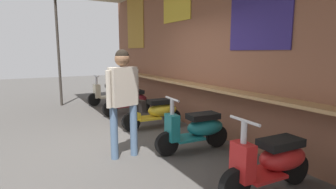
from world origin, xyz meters
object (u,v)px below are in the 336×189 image
object	(u,v)px
scooter_yellow	(156,111)
scooter_teal	(197,129)
shopper_with_handbag	(124,92)
scooter_cream	(111,92)
scooter_red	(273,161)
scooter_maroon	(130,100)

from	to	relation	value
scooter_yellow	scooter_teal	xyz separation A→B (m)	(1.59, -0.00, 0.00)
scooter_teal	shopper_with_handbag	distance (m)	1.42
scooter_cream	shopper_with_handbag	world-z (taller)	shopper_with_handbag
scooter_red	scooter_maroon	bearing A→B (deg)	-86.75
scooter_yellow	shopper_with_handbag	distance (m)	1.87
scooter_yellow	scooter_red	world-z (taller)	same
scooter_red	scooter_cream	bearing A→B (deg)	-86.75
scooter_yellow	scooter_teal	world-z (taller)	same
scooter_maroon	scooter_yellow	xyz separation A→B (m)	(1.59, -0.00, 0.00)
scooter_cream	scooter_yellow	xyz separation A→B (m)	(3.27, -0.00, 0.00)
scooter_maroon	scooter_red	bearing A→B (deg)	85.95
scooter_yellow	scooter_cream	bearing A→B (deg)	-85.82
scooter_teal	scooter_yellow	bearing A→B (deg)	-85.47
scooter_teal	scooter_red	distance (m)	1.58
scooter_maroon	shopper_with_handbag	xyz separation A→B (m)	(2.84, -1.20, 0.69)
scooter_yellow	scooter_teal	distance (m)	1.59
scooter_cream	scooter_maroon	world-z (taller)	same
scooter_cream	scooter_red	xyz separation A→B (m)	(6.44, 0.00, 0.00)
scooter_teal	shopper_with_handbag	size ratio (longest dim) A/B	0.80
scooter_yellow	shopper_with_handbag	xyz separation A→B (m)	(1.25, -1.20, 0.69)
scooter_cream	scooter_yellow	size ratio (longest dim) A/B	1.00
scooter_cream	scooter_teal	xyz separation A→B (m)	(4.86, -0.00, 0.00)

